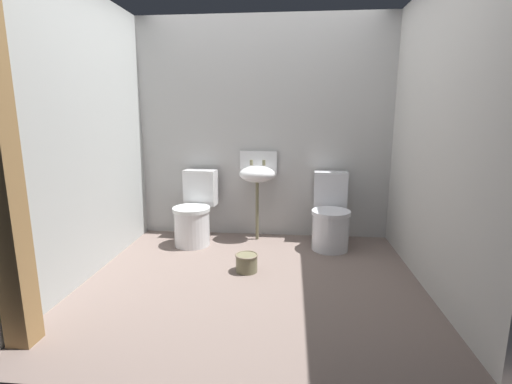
# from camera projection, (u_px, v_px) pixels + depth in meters

# --- Properties ---
(ground_plane) EXTENTS (3.23, 2.82, 0.08)m
(ground_plane) POSITION_uv_depth(u_px,v_px,m) (253.00, 282.00, 3.24)
(ground_plane) COLOR #75635C
(wall_back) EXTENTS (3.23, 0.10, 2.45)m
(wall_back) POSITION_uv_depth(u_px,v_px,m) (264.00, 130.00, 4.21)
(wall_back) COLOR #B6B6B5
(wall_back) RESTS_ON ground
(wall_left) EXTENTS (0.10, 2.62, 2.45)m
(wall_left) POSITION_uv_depth(u_px,v_px,m) (85.00, 134.00, 3.21)
(wall_left) COLOR #B4B8B6
(wall_left) RESTS_ON ground
(wall_right) EXTENTS (0.10, 2.62, 2.45)m
(wall_right) POSITION_uv_depth(u_px,v_px,m) (437.00, 136.00, 2.95)
(wall_right) COLOR #BBBAB6
(wall_right) RESTS_ON ground
(toilet_left) EXTENTS (0.45, 0.63, 0.78)m
(toilet_left) POSITION_uv_depth(u_px,v_px,m) (195.00, 214.00, 4.07)
(toilet_left) COLOR white
(toilet_left) RESTS_ON ground
(toilet_right) EXTENTS (0.42, 0.61, 0.78)m
(toilet_right) POSITION_uv_depth(u_px,v_px,m) (330.00, 218.00, 3.94)
(toilet_right) COLOR white
(toilet_right) RESTS_ON ground
(sink) EXTENTS (0.42, 0.35, 0.99)m
(sink) POSITION_uv_depth(u_px,v_px,m) (257.00, 173.00, 4.11)
(sink) COLOR #6E694C
(sink) RESTS_ON ground
(bucket) EXTENTS (0.21, 0.21, 0.17)m
(bucket) POSITION_uv_depth(u_px,v_px,m) (247.00, 262.00, 3.35)
(bucket) COLOR #6E694C
(bucket) RESTS_ON ground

